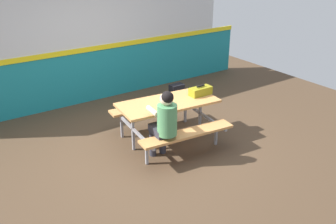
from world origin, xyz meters
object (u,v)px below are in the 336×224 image
picnic_table_main (168,111)px  toolbox_grey (200,91)px  backpack_dark (176,94)px  student_nearer (165,121)px

picnic_table_main → toolbox_grey: size_ratio=4.32×
picnic_table_main → backpack_dark: 1.71m
student_nearer → backpack_dark: 2.39m
picnic_table_main → toolbox_grey: (0.64, -0.06, 0.24)m
student_nearer → backpack_dark: student_nearer is taller
backpack_dark → toolbox_grey: bearing=-108.5°
toolbox_grey → backpack_dark: size_ratio=0.91×
backpack_dark → picnic_table_main: bearing=-130.5°
picnic_table_main → backpack_dark: size_ratio=3.93×
student_nearer → toolbox_grey: bearing=23.3°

